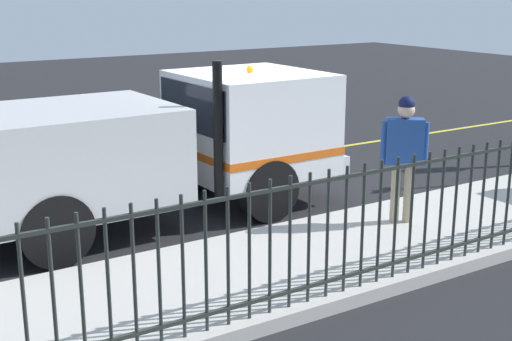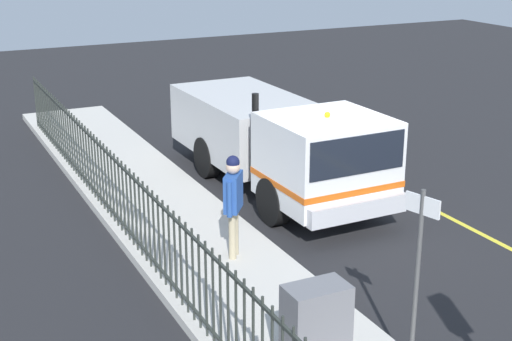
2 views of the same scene
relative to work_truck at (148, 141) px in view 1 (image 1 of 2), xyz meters
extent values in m
plane|color=#232326|center=(-0.21, 1.98, -1.24)|extent=(49.21, 49.21, 0.00)
cube|color=beige|center=(2.78, 1.98, -1.16)|extent=(2.46, 22.37, 0.16)
cube|color=yellow|center=(-2.40, 1.98, -1.23)|extent=(0.12, 20.13, 0.01)
cube|color=white|center=(-0.03, 1.81, 0.07)|extent=(2.25, 2.16, 1.66)
cube|color=black|center=(-0.03, 1.81, 0.44)|extent=(2.08, 2.19, 0.73)
cube|color=silver|center=(0.03, -1.76, -0.07)|extent=(2.28, 4.01, 1.37)
cube|color=silver|center=(-0.05, 2.95, -0.61)|extent=(2.11, 0.24, 0.36)
cube|color=#DB5914|center=(-0.03, 1.81, -0.29)|extent=(2.28, 2.18, 0.12)
cylinder|color=black|center=(-1.02, 1.47, -0.76)|extent=(0.32, 0.96, 0.96)
cylinder|color=black|center=(0.96, 1.51, -0.76)|extent=(0.32, 0.96, 0.96)
cylinder|color=black|center=(-0.96, -1.78, -0.76)|extent=(0.32, 0.96, 0.96)
cylinder|color=black|center=(1.02, -1.75, -0.76)|extent=(0.32, 0.96, 0.96)
sphere|color=orange|center=(-0.03, 1.81, 0.95)|extent=(0.12, 0.12, 0.12)
cylinder|color=black|center=(0.95, 0.67, 0.24)|extent=(0.14, 0.14, 1.99)
cube|color=#264C99|center=(2.43, 2.85, 0.12)|extent=(0.50, 0.55, 0.65)
sphere|color=beige|center=(2.43, 2.85, 0.56)|extent=(0.24, 0.24, 0.24)
sphere|color=#14193F|center=(2.43, 2.85, 0.64)|extent=(0.23, 0.23, 0.23)
cylinder|color=tan|center=(2.48, 2.92, -0.64)|extent=(0.13, 0.13, 0.87)
cylinder|color=tan|center=(2.37, 2.77, -0.64)|extent=(0.13, 0.13, 0.87)
cylinder|color=#264C99|center=(2.60, 3.08, 0.08)|extent=(0.09, 0.09, 0.61)
cylinder|color=#264C99|center=(2.25, 2.62, 0.08)|extent=(0.09, 0.09, 0.61)
cylinder|color=#2D332D|center=(3.85, -2.83, -0.35)|extent=(0.04, 0.04, 1.45)
cylinder|color=#2D332D|center=(3.85, -2.59, -0.35)|extent=(0.04, 0.04, 1.45)
cylinder|color=#2D332D|center=(3.85, -2.34, -0.35)|extent=(0.04, 0.04, 1.45)
cylinder|color=#2D332D|center=(3.85, -2.09, -0.35)|extent=(0.04, 0.04, 1.45)
cylinder|color=#2D332D|center=(3.85, -1.85, -0.35)|extent=(0.04, 0.04, 1.45)
cylinder|color=#2D332D|center=(3.85, -1.60, -0.35)|extent=(0.04, 0.04, 1.45)
cylinder|color=#2D332D|center=(3.85, -1.35, -0.35)|extent=(0.04, 0.04, 1.45)
cylinder|color=#2D332D|center=(3.85, -1.11, -0.35)|extent=(0.04, 0.04, 1.45)
cylinder|color=#2D332D|center=(3.85, -0.86, -0.35)|extent=(0.04, 0.04, 1.45)
cylinder|color=#2D332D|center=(3.85, -0.61, -0.35)|extent=(0.04, 0.04, 1.45)
cylinder|color=#2D332D|center=(3.85, -0.36, -0.35)|extent=(0.04, 0.04, 1.45)
cylinder|color=#2D332D|center=(3.85, -0.12, -0.35)|extent=(0.04, 0.04, 1.45)
cylinder|color=#2D332D|center=(3.85, 0.13, -0.35)|extent=(0.04, 0.04, 1.45)
cylinder|color=#2D332D|center=(3.85, 0.38, -0.35)|extent=(0.04, 0.04, 1.45)
cylinder|color=#2D332D|center=(3.85, 0.62, -0.35)|extent=(0.04, 0.04, 1.45)
cylinder|color=#2D332D|center=(3.85, 0.87, -0.35)|extent=(0.04, 0.04, 1.45)
cylinder|color=#2D332D|center=(3.85, 1.12, -0.35)|extent=(0.04, 0.04, 1.45)
cylinder|color=#2D332D|center=(3.85, 1.36, -0.35)|extent=(0.04, 0.04, 1.45)
cylinder|color=#2D332D|center=(3.85, 1.61, -0.35)|extent=(0.04, 0.04, 1.45)
cylinder|color=#2D332D|center=(3.85, 1.86, -0.35)|extent=(0.04, 0.04, 1.45)
cylinder|color=#2D332D|center=(3.85, 2.10, -0.35)|extent=(0.04, 0.04, 1.45)
cylinder|color=#2D332D|center=(3.85, 2.35, -0.35)|extent=(0.04, 0.04, 1.45)
cylinder|color=#2D332D|center=(3.85, 2.60, -0.35)|extent=(0.04, 0.04, 1.45)
cylinder|color=#2D332D|center=(3.85, 2.85, -0.35)|extent=(0.04, 0.04, 1.45)
cylinder|color=#2D332D|center=(3.85, 3.09, -0.35)|extent=(0.04, 0.04, 1.45)
cylinder|color=#2D332D|center=(3.85, 3.34, -0.35)|extent=(0.04, 0.04, 1.45)
cube|color=#2D332D|center=(3.85, 1.98, 0.26)|extent=(0.04, 19.01, 0.04)
cube|color=#2D332D|center=(3.85, 1.98, -0.90)|extent=(0.04, 19.01, 0.04)
cone|color=orange|center=(-1.90, 1.18, -0.94)|extent=(0.42, 0.42, 0.60)
camera|label=1|loc=(9.41, -4.05, 2.23)|focal=48.92mm
camera|label=2|loc=(7.25, 13.57, 4.43)|focal=52.00mm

